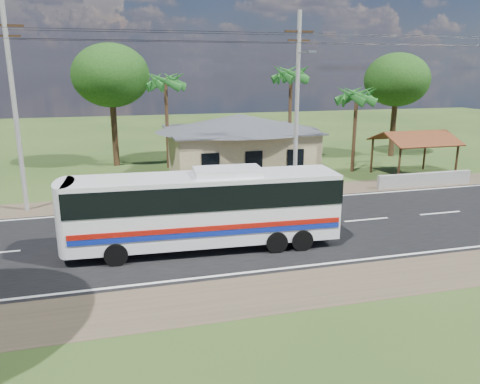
# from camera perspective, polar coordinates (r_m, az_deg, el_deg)

# --- Properties ---
(ground) EXTENTS (120.00, 120.00, 0.00)m
(ground) POSITION_cam_1_polar(r_m,az_deg,el_deg) (23.54, 5.56, -4.30)
(ground) COLOR #294217
(ground) RESTS_ON ground
(road) EXTENTS (120.00, 16.00, 0.03)m
(road) POSITION_cam_1_polar(r_m,az_deg,el_deg) (23.54, 5.56, -4.28)
(road) COLOR black
(road) RESTS_ON ground
(house) EXTENTS (12.40, 10.00, 5.00)m
(house) POSITION_cam_1_polar(r_m,az_deg,el_deg) (35.31, -0.15, 6.64)
(house) COLOR tan
(house) RESTS_ON ground
(waiting_shed) EXTENTS (5.20, 4.48, 3.35)m
(waiting_shed) POSITION_cam_1_polar(r_m,az_deg,el_deg) (36.32, 20.52, 6.07)
(waiting_shed) COLOR #362413
(waiting_shed) RESTS_ON ground
(concrete_barrier) EXTENTS (7.00, 0.30, 0.90)m
(concrete_barrier) POSITION_cam_1_polar(r_m,az_deg,el_deg) (33.84, 21.58, 1.44)
(concrete_barrier) COLOR #9E9E99
(concrete_barrier) RESTS_ON ground
(utility_poles) EXTENTS (32.80, 2.22, 11.00)m
(utility_poles) POSITION_cam_1_polar(r_m,az_deg,el_deg) (29.32, 6.37, 11.00)
(utility_poles) COLOR #9E9E99
(utility_poles) RESTS_ON ground
(palm_near) EXTENTS (2.80, 2.80, 6.70)m
(palm_near) POSITION_cam_1_polar(r_m,az_deg,el_deg) (36.30, 14.05, 11.30)
(palm_near) COLOR #47301E
(palm_near) RESTS_ON ground
(palm_mid) EXTENTS (2.80, 2.80, 8.20)m
(palm_mid) POSITION_cam_1_polar(r_m,az_deg,el_deg) (38.87, 6.24, 13.99)
(palm_mid) COLOR #47301E
(palm_mid) RESTS_ON ground
(palm_far) EXTENTS (2.80, 2.80, 7.70)m
(palm_far) POSITION_cam_1_polar(r_m,az_deg,el_deg) (37.02, -9.08, 13.11)
(palm_far) COLOR #47301E
(palm_far) RESTS_ON ground
(tree_behind_house) EXTENTS (6.00, 6.00, 9.61)m
(tree_behind_house) POSITION_cam_1_polar(r_m,az_deg,el_deg) (38.81, -15.48, 13.49)
(tree_behind_house) COLOR #47301E
(tree_behind_house) RESTS_ON ground
(tree_behind_shed) EXTENTS (5.60, 5.60, 9.02)m
(tree_behind_shed) POSITION_cam_1_polar(r_m,az_deg,el_deg) (43.88, 18.59, 12.80)
(tree_behind_shed) COLOR #47301E
(tree_behind_shed) RESTS_ON ground
(coach_bus) EXTENTS (11.65, 3.04, 3.58)m
(coach_bus) POSITION_cam_1_polar(r_m,az_deg,el_deg) (20.20, -4.15, -1.43)
(coach_bus) COLOR silver
(coach_bus) RESTS_ON ground
(motorcycle) EXTENTS (1.84, 0.76, 0.95)m
(motorcycle) POSITION_cam_1_polar(r_m,az_deg,el_deg) (27.84, 0.02, -0.18)
(motorcycle) COLOR black
(motorcycle) RESTS_ON ground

